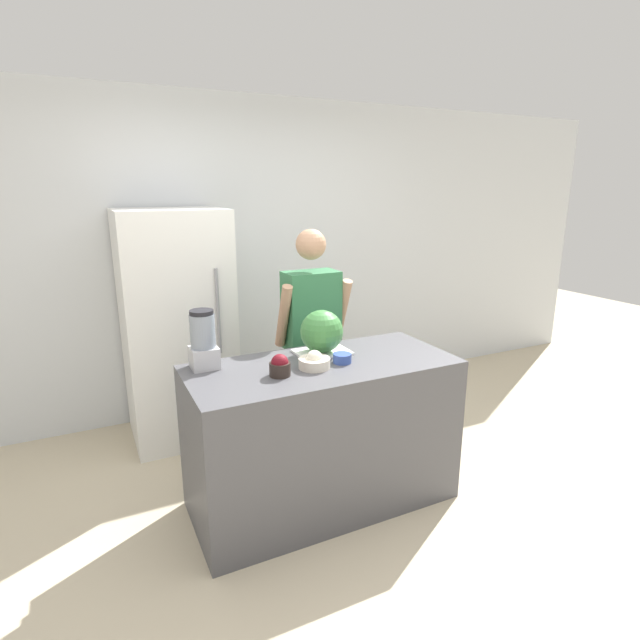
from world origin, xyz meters
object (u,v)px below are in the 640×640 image
at_px(refrigerator, 177,327).
at_px(bowl_cherries, 280,366).
at_px(bowl_cream, 314,362).
at_px(watermelon, 322,331).
at_px(blender, 203,341).
at_px(person, 311,340).
at_px(bowl_small_blue, 342,358).

relative_size(refrigerator, bowl_cherries, 14.33).
bearing_deg(bowl_cream, refrigerator, 111.14).
height_order(watermelon, blender, blender).
xyz_separation_m(refrigerator, bowl_cream, (0.51, -1.32, 0.07)).
xyz_separation_m(watermelon, blender, (-0.69, 0.08, 0.02)).
bearing_deg(refrigerator, blender, -92.18).
distance_m(person, watermelon, 0.57).
relative_size(bowl_cherries, blender, 0.36).
height_order(refrigerator, watermelon, refrigerator).
distance_m(bowl_cherries, bowl_small_blue, 0.40).
distance_m(refrigerator, blender, 1.07).
bearing_deg(bowl_cherries, bowl_cream, 7.09).
distance_m(watermelon, bowl_cherries, 0.43).
distance_m(watermelon, blender, 0.70).
relative_size(refrigerator, watermelon, 6.69).
bearing_deg(person, watermelon, -108.26).
height_order(person, blender, person).
xyz_separation_m(refrigerator, watermelon, (0.65, -1.13, 0.17)).
height_order(bowl_small_blue, blender, blender).
bearing_deg(person, bowl_cherries, -126.01).
height_order(bowl_cherries, blender, blender).
relative_size(watermelon, bowl_cream, 1.46).
height_order(watermelon, bowl_cherries, watermelon).
height_order(person, bowl_small_blue, person).
height_order(watermelon, bowl_cream, watermelon).
bearing_deg(bowl_cherries, watermelon, 31.73).
xyz_separation_m(refrigerator, bowl_small_blue, (0.69, -1.32, 0.06)).
height_order(bowl_cream, bowl_small_blue, bowl_cream).
bearing_deg(bowl_cherries, person, 53.99).
relative_size(bowl_cream, blender, 0.53).
distance_m(watermelon, bowl_small_blue, 0.22).
xyz_separation_m(person, bowl_cream, (-0.31, -0.69, 0.11)).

